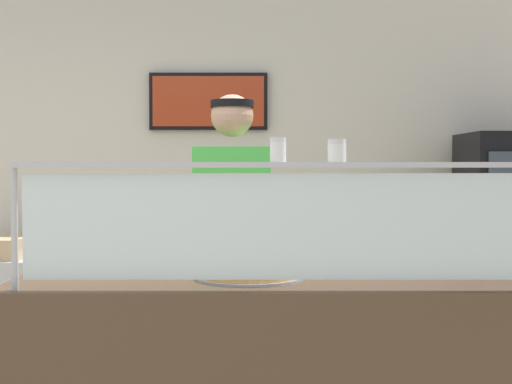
# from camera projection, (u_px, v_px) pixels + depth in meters

# --- Properties ---
(shop_rear_unit) EXTENTS (6.51, 0.13, 2.70)m
(shop_rear_unit) POSITION_uv_depth(u_px,v_px,m) (266.00, 173.00, 5.12)
(shop_rear_unit) COLOR silver
(shop_rear_unit) RESTS_ON ground
(sneeze_guard) EXTENTS (1.94, 0.06, 0.47)m
(sneeze_guard) POSITION_uv_depth(u_px,v_px,m) (277.00, 210.00, 2.54)
(sneeze_guard) COLOR #B2B5BC
(sneeze_guard) RESTS_ON serving_counter
(pizza_tray) EXTENTS (0.44, 0.44, 0.04)m
(pizza_tray) POSITION_uv_depth(u_px,v_px,m) (249.00, 274.00, 2.83)
(pizza_tray) COLOR #9EA0A8
(pizza_tray) RESTS_ON serving_counter
(pizza_server) EXTENTS (0.09, 0.28, 0.01)m
(pizza_server) POSITION_uv_depth(u_px,v_px,m) (242.00, 270.00, 2.80)
(pizza_server) COLOR #ADAFB7
(pizza_server) RESTS_ON pizza_tray
(parmesan_shaker) EXTENTS (0.06, 0.06, 0.09)m
(parmesan_shaker) POSITION_uv_depth(u_px,v_px,m) (278.00, 151.00, 2.53)
(parmesan_shaker) COLOR white
(parmesan_shaker) RESTS_ON sneeze_guard
(pepper_flake_shaker) EXTENTS (0.07, 0.07, 0.08)m
(pepper_flake_shaker) POSITION_uv_depth(u_px,v_px,m) (337.00, 152.00, 2.53)
(pepper_flake_shaker) COLOR white
(pepper_flake_shaker) RESTS_ON sneeze_guard
(worker_figure) EXTENTS (0.41, 0.50, 1.76)m
(worker_figure) POSITION_uv_depth(u_px,v_px,m) (233.00, 247.00, 3.47)
(worker_figure) COLOR #23232D
(worker_figure) RESTS_ON ground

